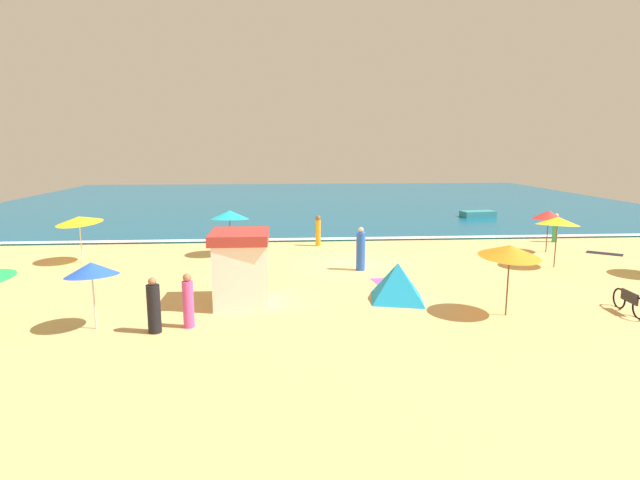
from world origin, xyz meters
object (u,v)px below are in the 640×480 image
lifeguard_cabana (240,267)px  beachgoer_0 (154,307)px  beach_umbrella_5 (558,221)px  beach_umbrella_6 (549,215)px  beach_umbrella_2 (510,251)px  beach_umbrella_3 (79,220)px  small_boat_0 (478,214)px  beachgoer_1 (555,228)px  beachgoer_5 (318,231)px  beach_tent (398,282)px  beach_umbrella_7 (230,215)px  beachgoer_2 (188,302)px  beach_umbrella_0 (91,269)px  beachgoer_3 (361,250)px  parked_bicycle (629,302)px

lifeguard_cabana → beachgoer_0: 3.59m
beach_umbrella_5 → beach_umbrella_6: 3.52m
beach_umbrella_2 → beach_umbrella_3: beach_umbrella_2 is taller
beach_umbrella_3 → small_boat_0: 27.74m
beachgoer_0 → beachgoer_1: size_ratio=1.01×
beachgoer_5 → beach_tent: bearing=-78.3°
beach_umbrella_7 → beachgoer_2: 10.47m
lifeguard_cabana → small_boat_0: size_ratio=0.96×
lifeguard_cabana → beach_umbrella_0: 4.76m
beachgoer_0 → beach_umbrella_7: bearing=83.8°
beach_umbrella_0 → beachgoer_0: bearing=-13.7°
beach_tent → beachgoer_3: bearing=97.9°
beachgoer_5 → beach_umbrella_0: bearing=-121.3°
beachgoer_2 → beach_umbrella_2: bearing=2.2°
beachgoer_3 → parked_bicycle: bearing=-39.5°
beach_umbrella_2 → beachgoer_5: 13.32m
beach_umbrella_5 → parked_bicycle: size_ratio=1.41×
beach_umbrella_7 → beachgoer_0: (-1.17, -10.77, -1.28)m
lifeguard_cabana → beach_umbrella_5: size_ratio=1.00×
beach_umbrella_2 → beach_umbrella_6: 11.54m
beach_umbrella_0 → beach_umbrella_3: size_ratio=0.72×
beach_umbrella_3 → parked_bicycle: 22.68m
beach_tent → beachgoer_1: bearing=42.3°
beach_umbrella_6 → small_boat_0: bearing=84.5°
beach_umbrella_5 → beach_umbrella_6: bearing=67.9°
beachgoer_2 → beachgoer_5: size_ratio=0.99×
lifeguard_cabana → beachgoer_5: 10.80m
parked_bicycle → beachgoer_3: 10.27m
beach_tent → beachgoer_3: size_ratio=1.32×
lifeguard_cabana → beach_tent: bearing=-0.2°
beach_tent → beachgoer_1: size_ratio=1.53×
beach_umbrella_7 → beachgoer_5: size_ratio=1.38×
beach_tent → small_boat_0: bearing=62.1°
beachgoer_0 → beachgoer_1: (19.31, 13.07, 0.03)m
beach_umbrella_7 → beach_tent: size_ratio=0.93×
beach_umbrella_0 → beachgoer_1: (21.16, 12.62, -1.04)m
beachgoer_1 → small_boat_0: bearing=94.0°
beach_umbrella_6 → beach_tent: (-9.55, -7.71, -1.25)m
beach_umbrella_5 → beachgoer_1: size_ratio=1.55×
lifeguard_cabana → beach_umbrella_7: bearing=98.1°
beach_umbrella_6 → beach_tent: 12.34m
lifeguard_cabana → beach_umbrella_5: lifeguard_cabana is taller
beach_umbrella_0 → beachgoer_0: beach_umbrella_0 is taller
beach_umbrella_0 → beach_umbrella_5: (17.92, 6.66, 0.27)m
lifeguard_cabana → beach_tent: 5.56m
beach_umbrella_3 → beach_umbrella_0: bearing=-67.5°
beach_umbrella_3 → beachgoer_1: beach_umbrella_3 is taller
beachgoer_3 → beachgoer_5: bearing=104.6°
beach_umbrella_6 → parked_bicycle: (-2.26, -9.68, -1.55)m
beachgoer_0 → beachgoer_5: size_ratio=0.98×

